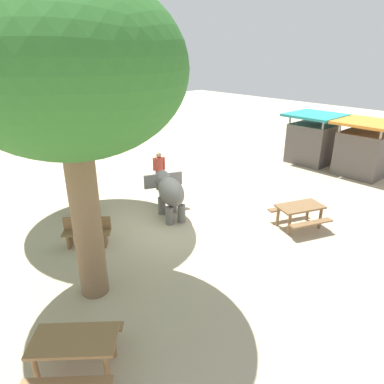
{
  "coord_description": "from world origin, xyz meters",
  "views": [
    {
      "loc": [
        8.29,
        -6.5,
        5.49
      ],
      "look_at": [
        -0.17,
        1.18,
        0.8
      ],
      "focal_mm": 32.5,
      "sensor_mm": 36.0,
      "label": 1
    }
  ],
  "objects_px": {
    "market_stall_orange": "(363,151)",
    "picnic_table_near": "(300,211)",
    "wooden_bench": "(87,231)",
    "picnic_table_far": "(75,347)",
    "market_stall_teal": "(312,141)",
    "shade_tree_main": "(63,58)",
    "elephant": "(169,191)",
    "person_handler": "(159,168)",
    "shade_tree_secondary": "(67,72)"
  },
  "relations": [
    {
      "from": "picnic_table_near",
      "to": "market_stall_orange",
      "type": "distance_m",
      "value": 6.86
    },
    {
      "from": "picnic_table_near",
      "to": "picnic_table_far",
      "type": "distance_m",
      "value": 7.96
    },
    {
      "from": "elephant",
      "to": "market_stall_orange",
      "type": "xyz_separation_m",
      "value": [
        2.63,
        9.38,
        0.2
      ]
    },
    {
      "from": "elephant",
      "to": "market_stall_orange",
      "type": "height_order",
      "value": "market_stall_orange"
    },
    {
      "from": "elephant",
      "to": "shade_tree_secondary",
      "type": "bearing_deg",
      "value": 137.61
    },
    {
      "from": "elephant",
      "to": "market_stall_orange",
      "type": "relative_size",
      "value": 0.84
    },
    {
      "from": "wooden_bench",
      "to": "market_stall_orange",
      "type": "bearing_deg",
      "value": -152.9
    },
    {
      "from": "person_handler",
      "to": "shade_tree_secondary",
      "type": "relative_size",
      "value": 0.23
    },
    {
      "from": "wooden_bench",
      "to": "picnic_table_near",
      "type": "bearing_deg",
      "value": -173.22
    },
    {
      "from": "shade_tree_main",
      "to": "person_handler",
      "type": "bearing_deg",
      "value": 90.62
    },
    {
      "from": "shade_tree_main",
      "to": "shade_tree_secondary",
      "type": "distance_m",
      "value": 4.6
    },
    {
      "from": "picnic_table_far",
      "to": "market_stall_orange",
      "type": "distance_m",
      "value": 14.79
    },
    {
      "from": "person_handler",
      "to": "wooden_bench",
      "type": "bearing_deg",
      "value": -34.82
    },
    {
      "from": "wooden_bench",
      "to": "market_stall_teal",
      "type": "bearing_deg",
      "value": -141.15
    },
    {
      "from": "market_stall_orange",
      "to": "shade_tree_main",
      "type": "bearing_deg",
      "value": -112.49
    },
    {
      "from": "person_handler",
      "to": "shade_tree_main",
      "type": "height_order",
      "value": "shade_tree_main"
    },
    {
      "from": "elephant",
      "to": "shade_tree_secondary",
      "type": "relative_size",
      "value": 0.31
    },
    {
      "from": "person_handler",
      "to": "picnic_table_far",
      "type": "height_order",
      "value": "person_handler"
    },
    {
      "from": "shade_tree_main",
      "to": "market_stall_teal",
      "type": "height_order",
      "value": "shade_tree_main"
    },
    {
      "from": "market_stall_teal",
      "to": "market_stall_orange",
      "type": "xyz_separation_m",
      "value": [
        2.6,
        0.0,
        0.0
      ]
    },
    {
      "from": "picnic_table_far",
      "to": "market_stall_teal",
      "type": "xyz_separation_m",
      "value": [
        -3.95,
        14.72,
        0.55
      ]
    },
    {
      "from": "person_handler",
      "to": "wooden_bench",
      "type": "relative_size",
      "value": 1.21
    },
    {
      "from": "market_stall_orange",
      "to": "picnic_table_near",
      "type": "bearing_deg",
      "value": -81.99
    },
    {
      "from": "shade_tree_secondary",
      "to": "shade_tree_main",
      "type": "bearing_deg",
      "value": 157.56
    },
    {
      "from": "shade_tree_secondary",
      "to": "wooden_bench",
      "type": "bearing_deg",
      "value": 157.19
    },
    {
      "from": "person_handler",
      "to": "picnic_table_near",
      "type": "height_order",
      "value": "person_handler"
    },
    {
      "from": "person_handler",
      "to": "picnic_table_far",
      "type": "bearing_deg",
      "value": -18.01
    },
    {
      "from": "market_stall_orange",
      "to": "shade_tree_secondary",
      "type": "bearing_deg",
      "value": -92.4
    },
    {
      "from": "picnic_table_far",
      "to": "market_stall_teal",
      "type": "bearing_deg",
      "value": -125.25
    },
    {
      "from": "elephant",
      "to": "person_handler",
      "type": "height_order",
      "value": "person_handler"
    },
    {
      "from": "shade_tree_main",
      "to": "picnic_table_near",
      "type": "distance_m",
      "value": 8.87
    },
    {
      "from": "shade_tree_main",
      "to": "market_stall_teal",
      "type": "relative_size",
      "value": 2.9
    },
    {
      "from": "wooden_bench",
      "to": "market_stall_teal",
      "type": "height_order",
      "value": "market_stall_teal"
    },
    {
      "from": "person_handler",
      "to": "market_stall_orange",
      "type": "height_order",
      "value": "market_stall_orange"
    },
    {
      "from": "person_handler",
      "to": "shade_tree_main",
      "type": "bearing_deg",
      "value": -60.6
    },
    {
      "from": "person_handler",
      "to": "market_stall_teal",
      "type": "relative_size",
      "value": 0.64
    },
    {
      "from": "elephant",
      "to": "market_stall_teal",
      "type": "relative_size",
      "value": 0.84
    },
    {
      "from": "person_handler",
      "to": "shade_tree_main",
      "type": "distance_m",
      "value": 5.55
    },
    {
      "from": "market_stall_teal",
      "to": "shade_tree_main",
      "type": "bearing_deg",
      "value": -100.77
    },
    {
      "from": "person_handler",
      "to": "shade_tree_main",
      "type": "relative_size",
      "value": 0.22
    },
    {
      "from": "wooden_bench",
      "to": "elephant",
      "type": "bearing_deg",
      "value": -141.78
    },
    {
      "from": "wooden_bench",
      "to": "picnic_table_far",
      "type": "relative_size",
      "value": 0.64
    },
    {
      "from": "shade_tree_main",
      "to": "picnic_table_near",
      "type": "bearing_deg",
      "value": 40.1
    },
    {
      "from": "elephant",
      "to": "picnic_table_far",
      "type": "distance_m",
      "value": 6.66
    },
    {
      "from": "wooden_bench",
      "to": "picnic_table_near",
      "type": "distance_m",
      "value": 6.78
    },
    {
      "from": "shade_tree_secondary",
      "to": "market_stall_orange",
      "type": "height_order",
      "value": "shade_tree_secondary"
    },
    {
      "from": "shade_tree_main",
      "to": "picnic_table_near",
      "type": "relative_size",
      "value": 3.77
    },
    {
      "from": "shade_tree_secondary",
      "to": "market_stall_orange",
      "type": "xyz_separation_m",
      "value": [
        0.56,
        13.38,
        -3.96
      ]
    },
    {
      "from": "elephant",
      "to": "wooden_bench",
      "type": "relative_size",
      "value": 1.58
    },
    {
      "from": "picnic_table_far",
      "to": "person_handler",
      "type": "bearing_deg",
      "value": -97.05
    }
  ]
}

